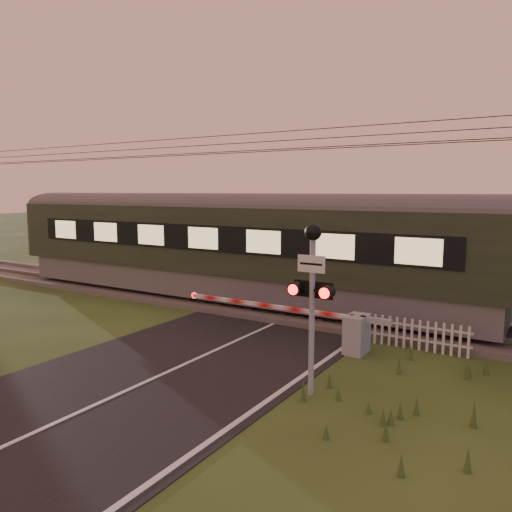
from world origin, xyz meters
The scene contains 7 objects.
ground centered at (0.00, 0.00, 0.00)m, with size 160.00×160.00×0.00m, color #2C4018.
road centered at (0.02, -0.23, 0.01)m, with size 6.00×140.00×0.03m.
track_bed centered at (0.00, 6.50, 0.07)m, with size 140.00×3.40×0.39m.
overhead_wires centered at (0.00, 6.50, 5.72)m, with size 120.00×0.62×0.62m.
boom_gate centered at (2.87, 3.54, 0.56)m, with size 6.30×0.77×1.02m.
crossing_signal centered at (3.32, 0.54, 2.42)m, with size 0.89×0.36×3.51m.
picket_fence centered at (4.50, 4.60, 0.41)m, with size 2.58×0.07×0.81m.
Camera 1 is at (7.51, -8.37, 4.15)m, focal length 35.00 mm.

